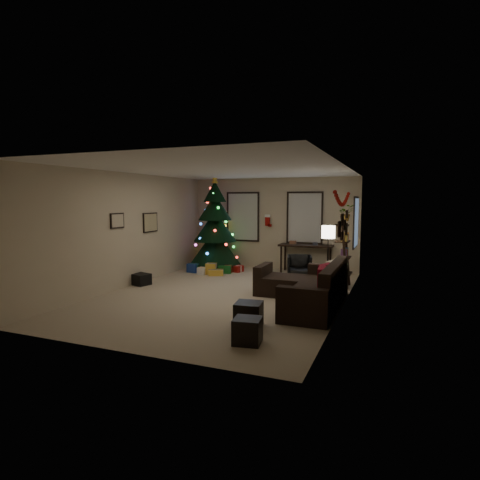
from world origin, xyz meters
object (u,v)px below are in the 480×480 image
at_px(sofa, 309,290).
at_px(desk_chair, 299,266).
at_px(christmas_tree, 215,230).
at_px(bookshelf, 345,253).
at_px(desk, 306,248).

height_order(sofa, desk_chair, sofa).
bearing_deg(desk_chair, christmas_tree, 159.08).
bearing_deg(desk_chair, bookshelf, -48.17).
bearing_deg(bookshelf, christmas_tree, 164.83).
relative_size(sofa, desk, 1.81).
relative_size(christmas_tree, bookshelf, 1.67).
height_order(desk, bookshelf, bookshelf).
distance_m(christmas_tree, bookshelf, 4.04).
xyz_separation_m(desk_chair, bookshelf, (1.27, -0.81, 0.53)).
bearing_deg(desk, christmas_tree, -171.18).
relative_size(desk_chair, bookshelf, 0.35).
distance_m(desk_chair, bookshelf, 1.60).
height_order(christmas_tree, bookshelf, christmas_tree).
bearing_deg(christmas_tree, bookshelf, -15.17).
relative_size(desk, bookshelf, 0.88).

